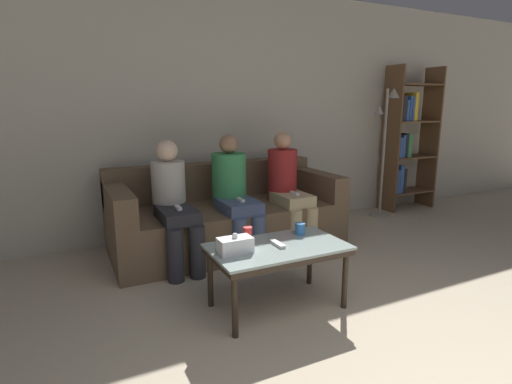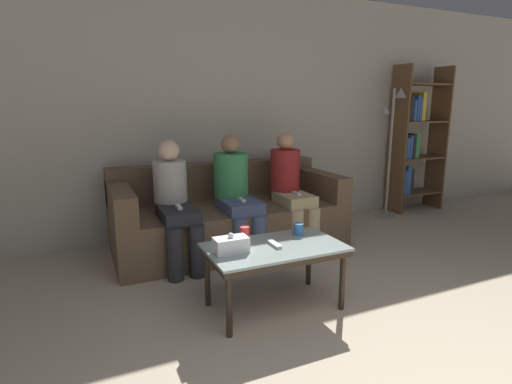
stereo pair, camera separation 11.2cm
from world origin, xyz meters
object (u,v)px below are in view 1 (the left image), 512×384
Objects in this scene: cup_near_right at (300,229)px; seated_person_mid_left at (234,192)px; game_remote at (278,244)px; standing_lamp at (385,139)px; cup_near_left at (248,235)px; tissue_box at (235,245)px; couch at (226,217)px; coffee_table at (278,252)px; seated_person_left_end at (173,201)px; seated_person_mid_right at (288,187)px; bookshelf at (406,140)px.

seated_person_mid_left reaches higher than cup_near_right.
standing_lamp is at bearing 32.46° from game_remote.
cup_near_left is 0.53× the size of tissue_box.
cup_near_right is 0.08× the size of seated_person_mid_left.
coffee_table is at bearing -96.30° from couch.
standing_lamp is (2.66, 1.49, 0.47)m from tissue_box.
coffee_table is 0.06m from game_remote.
standing_lamp is 1.42× the size of seated_person_mid_left.
cup_near_right is at bearing -82.88° from seated_person_mid_left.
seated_person_mid_right reaches higher than seated_person_left_end.
tissue_box is 1.18m from seated_person_mid_left.
tissue_box is 0.12× the size of bookshelf.
couch is at bearing 95.83° from cup_near_right.
tissue_box is 3.58m from bookshelf.
seated_person_left_end reaches higher than cup_near_right.
seated_person_mid_left reaches higher than game_remote.
game_remote is at bearing -90.00° from coffee_table.
game_remote is (0.00, -0.00, 0.06)m from coffee_table.
tissue_box is 0.32m from game_remote.
seated_person_left_end is (-3.28, -0.57, -0.36)m from bookshelf.
cup_near_right is (0.43, 0.00, -0.02)m from cup_near_left.
cup_near_left is 0.11× the size of seated_person_left_end.
standing_lamp is 1.71m from seated_person_mid_right.
cup_near_right is 0.05× the size of standing_lamp.
cup_near_left is 0.20m from tissue_box.
seated_person_mid_left is (-2.20, -0.40, -0.37)m from standing_lamp.
cup_near_right is at bearing -84.17° from couch.
bookshelf is at bearing 27.28° from tissue_box.
seated_person_mid_right reaches higher than cup_near_left.
seated_person_mid_right reaches higher than seated_person_mid_left.
game_remote is 1.11m from seated_person_mid_left.
tissue_box reaches higher than cup_near_left.
couch is 1.19m from cup_near_right.
standing_lamp is at bearing 33.07° from cup_near_right.
couch is at bearing 22.96° from seated_person_left_end.
game_remote is 1.15m from seated_person_left_end.
tissue_box is 1.47× the size of game_remote.
cup_near_left is at bearing -132.69° from seated_person_mid_right.
cup_near_right is 0.97m from seated_person_mid_left.
seated_person_mid_right is (-2.12, -0.54, -0.34)m from bookshelf.
bookshelf reaches higher than cup_near_left.
cup_near_left is 0.78× the size of game_remote.
bookshelf is at bearing 14.27° from seated_person_mid_right.
couch is 1.23m from cup_near_left.
seated_person_mid_right is (0.58, -0.21, 0.29)m from couch.
coffee_table is 1.32m from seated_person_mid_right.
cup_near_left is 2.89m from standing_lamp.
coffee_table is 7.94× the size of cup_near_left.
seated_person_mid_left is (0.00, -0.21, 0.30)m from couch.
bookshelf is at bearing 15.78° from standing_lamp.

